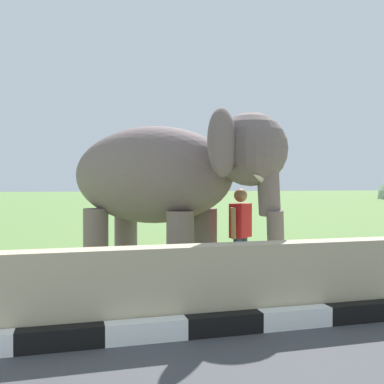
# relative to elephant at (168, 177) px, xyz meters

# --- Properties ---
(barrier_parapet) EXTENTS (28.00, 0.36, 1.00)m
(barrier_parapet) POSITION_rel_elephant_xyz_m (-1.65, -2.45, -1.35)
(barrier_parapet) COLOR tan
(barrier_parapet) RESTS_ON ground_plane
(elephant) EXTENTS (3.87, 3.79, 2.86)m
(elephant) POSITION_rel_elephant_xyz_m (0.00, 0.00, 0.00)
(elephant) COLOR #6F5D5D
(elephant) RESTS_ON ground_plane
(person_handler) EXTENTS (0.53, 0.49, 1.66)m
(person_handler) POSITION_rel_elephant_xyz_m (1.18, -0.39, -0.93)
(person_handler) COLOR navy
(person_handler) RESTS_ON ground_plane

